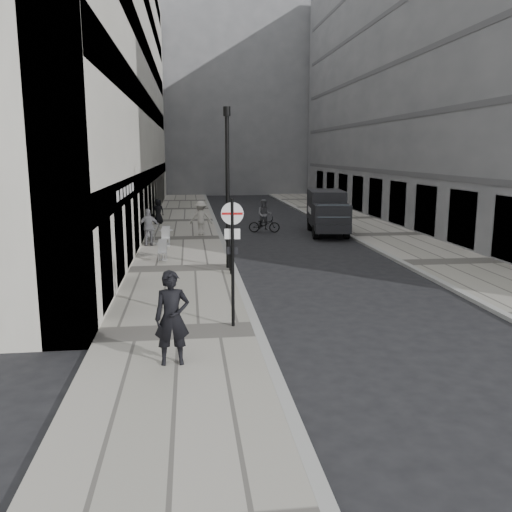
{
  "coord_description": "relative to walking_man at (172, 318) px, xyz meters",
  "views": [
    {
      "loc": [
        -1.66,
        -10.34,
        4.5
      ],
      "look_at": [
        0.34,
        5.8,
        1.4
      ],
      "focal_mm": 38.0,
      "sensor_mm": 36.0,
      "label": 1
    }
  ],
  "objects": [
    {
      "name": "building_right",
      "position": [
        16.06,
        23.88,
        8.88
      ],
      "size": [
        6.0,
        45.0,
        20.0
      ],
      "primitive_type": "cube",
      "color": "gray",
      "rests_on": "ground"
    },
    {
      "name": "ground",
      "position": [
        2.06,
        -0.62,
        -1.12
      ],
      "size": [
        120.0,
        120.0,
        0.0
      ],
      "primitive_type": "plane",
      "color": "black",
      "rests_on": "ground"
    },
    {
      "name": "pedestrian_b",
      "position": [
        1.03,
        18.33,
        -0.08
      ],
      "size": [
        1.25,
        0.8,
        1.84
      ],
      "primitive_type": "imported",
      "rotation": [
        0.0,
        0.0,
        3.04
      ],
      "color": "#B6B1A8",
      "rests_on": "sidewalk"
    },
    {
      "name": "building_left",
      "position": [
        -3.94,
        23.88,
        7.88
      ],
      "size": [
        4.0,
        45.0,
        18.0
      ],
      "primitive_type": "cube",
      "color": "silver",
      "rests_on": "ground"
    },
    {
      "name": "bollard_far",
      "position": [
        1.91,
        8.45,
        -0.51
      ],
      "size": [
        0.13,
        0.13,
        0.99
      ],
      "primitive_type": "cylinder",
      "color": "black",
      "rests_on": "sidewalk"
    },
    {
      "name": "sidewalk",
      "position": [
        0.06,
        17.38,
        -1.06
      ],
      "size": [
        4.0,
        60.0,
        0.12
      ],
      "primitive_type": "cube",
      "color": "gray",
      "rests_on": "ground"
    },
    {
      "name": "pedestrian_a",
      "position": [
        -1.54,
        15.11,
        -0.11
      ],
      "size": [
        1.11,
        0.62,
        1.78
      ],
      "primitive_type": "imported",
      "rotation": [
        0.0,
        0.0,
        3.33
      ],
      "color": "slate",
      "rests_on": "sidewalk"
    },
    {
      "name": "cafe_table_mid",
      "position": [
        -1.54,
        16.0,
        -0.59
      ],
      "size": [
        0.63,
        1.42,
        0.81
      ],
      "color": "silver",
      "rests_on": "sidewalk"
    },
    {
      "name": "walking_man",
      "position": [
        0.0,
        0.0,
        0.0
      ],
      "size": [
        0.75,
        0.51,
        2.0
      ],
      "primitive_type": "imported",
      "rotation": [
        0.0,
        0.0,
        0.04
      ],
      "color": "black",
      "rests_on": "sidewalk"
    },
    {
      "name": "far_sidewalk",
      "position": [
        11.06,
        17.38,
        -1.06
      ],
      "size": [
        4.0,
        60.0,
        0.12
      ],
      "primitive_type": "cube",
      "color": "gray",
      "rests_on": "ground"
    },
    {
      "name": "cafe_table_near",
      "position": [
        -0.74,
        11.46,
        -0.59
      ],
      "size": [
        0.63,
        1.42,
        0.81
      ],
      "color": "#AAAAAC",
      "rests_on": "sidewalk"
    },
    {
      "name": "sign_post",
      "position": [
        1.46,
        2.38,
        1.1
      ],
      "size": [
        0.56,
        0.12,
        3.28
      ],
      "rotation": [
        0.0,
        0.0,
        -0.11
      ],
      "color": "black",
      "rests_on": "sidewalk"
    },
    {
      "name": "lamppost",
      "position": [
        1.86,
        9.6,
        2.37
      ],
      "size": [
        0.27,
        0.27,
        6.06
      ],
      "color": "black",
      "rests_on": "sidewalk"
    },
    {
      "name": "pedestrian_c",
      "position": [
        -1.54,
        23.35,
        -0.22
      ],
      "size": [
        0.9,
        0.77,
        1.56
      ],
      "primitive_type": "imported",
      "rotation": [
        0.0,
        0.0,
        3.57
      ],
      "color": "black",
      "rests_on": "sidewalk"
    },
    {
      "name": "cafe_table_far",
      "position": [
        -0.74,
        15.01,
        -0.55
      ],
      "size": [
        0.69,
        1.57,
        0.89
      ],
      "color": "silver",
      "rests_on": "sidewalk"
    },
    {
      "name": "bollard_near",
      "position": [
        1.91,
        9.05,
        -0.59
      ],
      "size": [
        0.11,
        0.11,
        0.83
      ],
      "primitive_type": "cylinder",
      "color": "black",
      "rests_on": "sidewalk"
    },
    {
      "name": "building_far",
      "position": [
        3.56,
        55.38,
        9.88
      ],
      "size": [
        24.0,
        16.0,
        22.0
      ],
      "primitive_type": "cube",
      "color": "gray",
      "rests_on": "ground"
    },
    {
      "name": "cyclist",
      "position": [
        4.67,
        19.61,
        -0.38
      ],
      "size": [
        1.86,
        0.93,
        1.91
      ],
      "rotation": [
        0.0,
        0.0,
        -0.19
      ],
      "color": "black",
      "rests_on": "ground"
    },
    {
      "name": "panel_van",
      "position": [
        8.09,
        18.57,
        0.23
      ],
      "size": [
        2.54,
        5.31,
        2.41
      ],
      "rotation": [
        0.0,
        0.0,
        -0.13
      ],
      "color": "black",
      "rests_on": "ground"
    }
  ]
}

